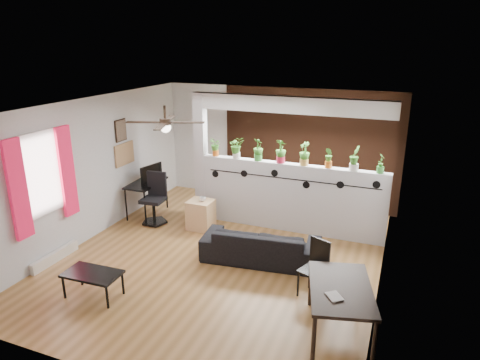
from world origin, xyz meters
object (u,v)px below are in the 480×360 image
object	(u,v)px
office_chair	(155,202)
folding_chair	(317,263)
potted_plant_5	(329,157)
potted_plant_0	(215,146)
potted_plant_2	(258,149)
computer_desk	(146,185)
potted_plant_3	(281,151)
dining_table	(341,292)
cup	(203,199)
potted_plant_6	(355,157)
potted_plant_4	(304,153)
sofa	(261,245)
potted_plant_1	(236,147)
cube_shelf	(201,215)
potted_plant_7	(381,162)
coffee_table	(92,275)
ceiling_fan	(165,124)

from	to	relation	value
office_chair	folding_chair	bearing A→B (deg)	-20.91
potted_plant_5	potted_plant_0	bearing A→B (deg)	180.00
potted_plant_2	potted_plant_0	bearing A→B (deg)	180.00
potted_plant_2	potted_plant_5	distance (m)	1.35
potted_plant_5	computer_desk	world-z (taller)	potted_plant_5
potted_plant_3	dining_table	world-z (taller)	potted_plant_3
computer_desk	cup	bearing A→B (deg)	-9.55
potted_plant_2	potted_plant_6	world-z (taller)	potted_plant_6
potted_plant_4	sofa	world-z (taller)	potted_plant_4
potted_plant_1	sofa	bearing A→B (deg)	-53.89
cube_shelf	potted_plant_7	bearing A→B (deg)	10.74
folding_chair	cup	bearing A→B (deg)	150.21
potted_plant_1	potted_plant_2	world-z (taller)	potted_plant_2
cup	potted_plant_7	bearing A→B (deg)	10.38
cube_shelf	potted_plant_2	bearing A→B (deg)	31.36
folding_chair	dining_table	bearing A→B (deg)	-59.49
potted_plant_5	coffee_table	bearing A→B (deg)	-129.65
potted_plant_5	cup	world-z (taller)	potted_plant_5
potted_plant_0	potted_plant_7	xyz separation A→B (m)	(3.16, -0.00, -0.00)
cup	cube_shelf	bearing A→B (deg)	180.00
sofa	potted_plant_6	bearing A→B (deg)	-139.57
folding_chair	potted_plant_7	bearing A→B (deg)	72.62
potted_plant_5	sofa	distance (m)	2.04
ceiling_fan	coffee_table	world-z (taller)	ceiling_fan
ceiling_fan	potted_plant_1	xyz separation A→B (m)	(0.47, 1.80, -0.74)
potted_plant_2	computer_desk	bearing A→B (deg)	-171.85
potted_plant_1	potted_plant_2	distance (m)	0.45
potted_plant_5	coffee_table	size ratio (longest dim) A/B	0.45
potted_plant_4	folding_chair	world-z (taller)	potted_plant_4
office_chair	coffee_table	size ratio (longest dim) A/B	1.23
potted_plant_1	folding_chair	distance (m)	3.10
potted_plant_1	coffee_table	bearing A→B (deg)	-105.58
folding_chair	potted_plant_2	bearing A→B (deg)	128.42
potted_plant_5	dining_table	size ratio (longest dim) A/B	0.27
potted_plant_3	coffee_table	xyz separation A→B (m)	(-1.82, -3.28, -1.25)
potted_plant_6	coffee_table	distance (m)	4.73
cube_shelf	folding_chair	size ratio (longest dim) A/B	0.68
potted_plant_5	potted_plant_7	xyz separation A→B (m)	(0.90, -0.00, -0.00)
potted_plant_2	cube_shelf	bearing A→B (deg)	-149.16
potted_plant_0	coffee_table	bearing A→B (deg)	-98.04
sofa	cup	distance (m)	1.70
potted_plant_2	cup	size ratio (longest dim) A/B	3.63
potted_plant_5	office_chair	xyz separation A→B (m)	(-3.32, -0.67, -1.09)
potted_plant_2	coffee_table	world-z (taller)	potted_plant_2
potted_plant_7	dining_table	size ratio (longest dim) A/B	0.27
ceiling_fan	potted_plant_5	size ratio (longest dim) A/B	3.19
cup	computer_desk	bearing A→B (deg)	170.45
potted_plant_2	office_chair	distance (m)	2.36
potted_plant_6	folding_chair	bearing A→B (deg)	-95.24
potted_plant_1	computer_desk	distance (m)	2.16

